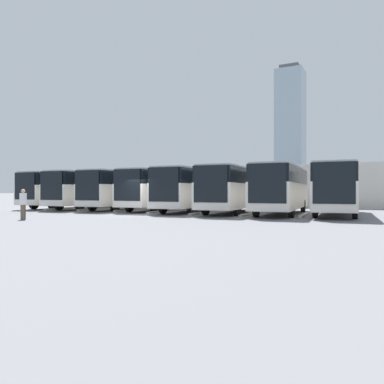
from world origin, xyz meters
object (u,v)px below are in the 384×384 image
(bus_4, at_px, (162,189))
(bus_7, at_px, (69,189))
(pedestrian, at_px, (23,203))
(bus_1, at_px, (282,188))
(bus_3, at_px, (195,188))
(bus_6, at_px, (94,189))
(bus_0, at_px, (336,188))
(bus_5, at_px, (126,189))
(bus_2, at_px, (235,188))

(bus_4, height_order, bus_7, same)
(bus_4, distance_m, pedestrian, 13.09)
(bus_1, xyz_separation_m, bus_3, (7.17, -0.21, 0.00))
(bus_1, distance_m, bus_6, 17.93)
(bus_0, relative_size, bus_5, 1.00)
(bus_0, xyz_separation_m, bus_2, (7.17, 0.66, 0.00))
(bus_0, distance_m, bus_6, 21.51)
(bus_6, bearing_deg, bus_4, 179.22)
(bus_2, xyz_separation_m, bus_5, (10.75, -0.66, 0.00))
(bus_0, bearing_deg, bus_1, 4.59)
(bus_1, distance_m, bus_4, 10.79)
(bus_5, bearing_deg, pedestrian, 94.81)
(bus_0, xyz_separation_m, pedestrian, (15.71, 12.69, -0.94))
(bus_2, xyz_separation_m, bus_4, (7.17, -0.96, 0.00))
(bus_0, relative_size, pedestrian, 6.46)
(bus_2, distance_m, bus_6, 14.35)
(bus_3, distance_m, bus_6, 10.76)
(bus_6, bearing_deg, bus_5, 178.77)
(pedestrian, bearing_deg, bus_5, 162.34)
(bus_0, relative_size, bus_3, 1.00)
(bus_3, xyz_separation_m, bus_7, (14.34, -0.50, 0.00))
(bus_4, bearing_deg, bus_1, 170.08)
(bus_1, distance_m, bus_2, 3.59)
(bus_5, height_order, bus_7, same)
(bus_1, distance_m, bus_5, 14.35)
(bus_0, height_order, bus_5, same)
(bus_0, bearing_deg, bus_6, -4.45)
(bus_6, bearing_deg, bus_3, 174.04)
(bus_2, bearing_deg, bus_6, -6.75)
(bus_5, bearing_deg, bus_6, -1.23)
(bus_1, xyz_separation_m, bus_7, (21.51, -0.71, 0.00))
(bus_4, bearing_deg, bus_7, -3.99)
(bus_0, distance_m, bus_1, 3.64)
(bus_2, bearing_deg, bus_3, -9.10)
(bus_3, distance_m, bus_7, 14.35)
(bus_5, xyz_separation_m, bus_7, (7.17, -0.09, 0.00))
(bus_4, height_order, pedestrian, bus_4)
(bus_4, relative_size, bus_5, 1.00)
(bus_1, height_order, bus_2, same)
(bus_5, bearing_deg, bus_7, -5.83)
(bus_6, distance_m, pedestrian, 13.76)
(bus_3, bearing_deg, bus_0, 177.07)
(bus_3, distance_m, bus_5, 7.18)
(bus_2, bearing_deg, bus_0, -179.85)
(bus_2, bearing_deg, bus_1, 175.65)
(bus_5, bearing_deg, bus_0, 174.91)
(bus_0, distance_m, bus_4, 14.34)
(bus_3, height_order, bus_6, same)
(bus_2, height_order, bus_7, same)
(bus_1, relative_size, bus_6, 1.00)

